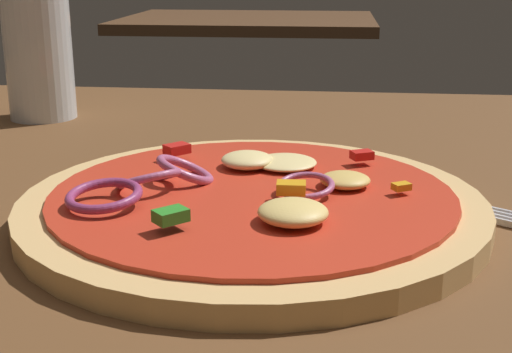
{
  "coord_description": "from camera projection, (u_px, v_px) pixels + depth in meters",
  "views": [
    {
      "loc": [
        0.1,
        -0.43,
        0.18
      ],
      "look_at": [
        0.05,
        -0.01,
        0.05
      ],
      "focal_mm": 49.74,
      "sensor_mm": 36.0,
      "label": 1
    }
  ],
  "objects": [
    {
      "name": "dining_table",
      "position": [
        181.0,
        217.0,
        0.47
      ],
      "size": [
        1.31,
        0.8,
        0.03
      ],
      "color": "brown",
      "rests_on": "ground"
    },
    {
      "name": "beer_glass",
      "position": [
        40.0,
        67.0,
        0.69
      ],
      "size": [
        0.06,
        0.06,
        0.11
      ],
      "color": "silver",
      "rests_on": "dining_table"
    },
    {
      "name": "background_table",
      "position": [
        249.0,
        22.0,
        1.9
      ],
      "size": [
        0.67,
        0.52,
        0.03
      ],
      "color": "#4C301C",
      "rests_on": "ground"
    },
    {
      "name": "pizza",
      "position": [
        252.0,
        204.0,
        0.43
      ],
      "size": [
        0.28,
        0.28,
        0.03
      ],
      "color": "tan",
      "rests_on": "dining_table"
    }
  ]
}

